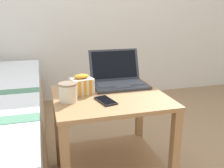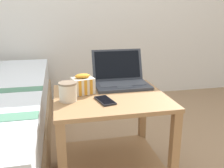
{
  "view_description": "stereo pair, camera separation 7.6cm",
  "coord_description": "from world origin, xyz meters",
  "px_view_note": "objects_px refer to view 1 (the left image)",
  "views": [
    {
      "loc": [
        -0.35,
        -1.29,
        1.02
      ],
      "look_at": [
        0.0,
        -0.04,
        0.64
      ],
      "focal_mm": 40.0,
      "sensor_mm": 36.0,
      "label": 1
    },
    {
      "loc": [
        -0.28,
        -1.31,
        1.02
      ],
      "look_at": [
        0.0,
        -0.04,
        0.64
      ],
      "focal_mm": 40.0,
      "sensor_mm": 36.0,
      "label": 2
    }
  ],
  "objects_px": {
    "snack_bag": "(82,85)",
    "cell_phone": "(106,101)",
    "laptop": "(118,78)",
    "mug_front_left": "(68,91)"
  },
  "relations": [
    {
      "from": "laptop",
      "to": "mug_front_left",
      "type": "height_order",
      "value": "laptop"
    },
    {
      "from": "laptop",
      "to": "snack_bag",
      "type": "distance_m",
      "value": 0.28
    },
    {
      "from": "laptop",
      "to": "snack_bag",
      "type": "bearing_deg",
      "value": -156.72
    },
    {
      "from": "snack_bag",
      "to": "mug_front_left",
      "type": "bearing_deg",
      "value": -128.98
    },
    {
      "from": "laptop",
      "to": "mug_front_left",
      "type": "bearing_deg",
      "value": -147.46
    },
    {
      "from": "mug_front_left",
      "to": "cell_phone",
      "type": "xyz_separation_m",
      "value": [
        0.19,
        -0.05,
        -0.05
      ]
    },
    {
      "from": "laptop",
      "to": "cell_phone",
      "type": "bearing_deg",
      "value": -119.77
    },
    {
      "from": "mug_front_left",
      "to": "cell_phone",
      "type": "distance_m",
      "value": 0.2
    },
    {
      "from": "laptop",
      "to": "mug_front_left",
      "type": "distance_m",
      "value": 0.41
    },
    {
      "from": "snack_bag",
      "to": "cell_phone",
      "type": "height_order",
      "value": "snack_bag"
    }
  ]
}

